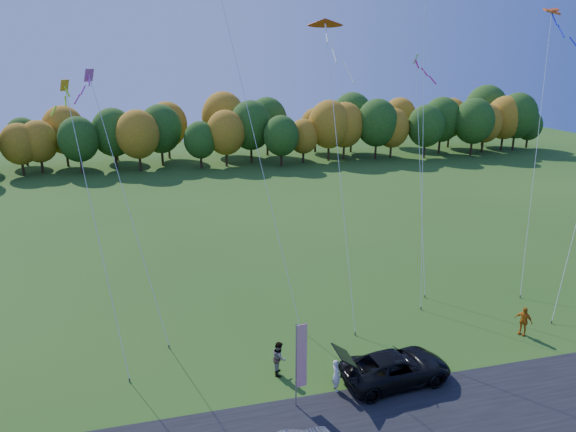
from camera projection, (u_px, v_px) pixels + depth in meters
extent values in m
plane|color=#254E14|center=(317.00, 381.00, 26.07)|extent=(160.00, 160.00, 0.00)
imported|color=black|center=(396.00, 368.00, 25.87)|extent=(5.84, 3.07, 1.57)
imported|color=silver|center=(336.00, 375.00, 25.17)|extent=(0.46, 0.65, 1.68)
imported|color=gray|center=(279.00, 358.00, 26.50)|extent=(0.82, 0.98, 1.81)
imported|color=orange|center=(523.00, 321.00, 30.23)|extent=(0.88, 1.11, 1.77)
cylinder|color=#999999|center=(296.00, 366.00, 23.64)|extent=(0.06, 0.06, 4.33)
cube|color=red|center=(301.00, 356.00, 23.61)|extent=(0.54, 0.11, 3.25)
cube|color=navy|center=(301.00, 333.00, 23.28)|extent=(0.54, 0.11, 0.84)
cylinder|color=#4C3F33|center=(300.00, 329.00, 30.89)|extent=(0.08, 0.08, 0.20)
cylinder|color=#4C3F33|center=(421.00, 308.00, 33.41)|extent=(0.08, 0.08, 0.20)
cylinder|color=#4C3F33|center=(355.00, 334.00, 30.36)|extent=(0.08, 0.08, 0.20)
cone|color=#B7340B|center=(325.00, 22.00, 33.20)|extent=(2.37, 1.81, 2.59)
cylinder|color=#4C3F33|center=(520.00, 296.00, 35.04)|extent=(0.08, 0.08, 0.20)
cube|color=#E95219|center=(552.00, 11.00, 38.55)|extent=(2.81, 0.99, 1.10)
cylinder|color=#4C3F33|center=(129.00, 380.00, 26.02)|extent=(0.08, 0.08, 0.20)
cube|color=orange|center=(65.00, 85.00, 27.54)|extent=(1.03, 1.03, 1.22)
cylinder|color=#4C3F33|center=(425.00, 296.00, 35.07)|extent=(0.08, 0.08, 0.20)
cube|color=white|center=(416.00, 59.00, 36.73)|extent=(1.22, 1.22, 1.45)
cylinder|color=#4C3F33|center=(169.00, 346.00, 29.04)|extent=(0.08, 0.08, 0.20)
cube|color=#D647AB|center=(89.00, 75.00, 29.05)|extent=(1.21, 1.21, 1.44)
cylinder|color=#4C3F33|center=(552.00, 322.00, 31.66)|extent=(0.08, 0.08, 0.20)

